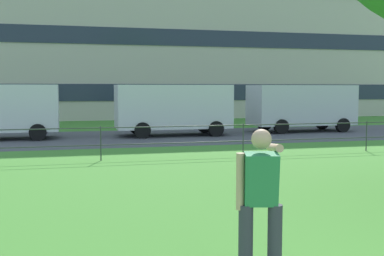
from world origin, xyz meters
TOP-DOWN VIEW (x-y plane):
  - street_strip at (0.00, 18.19)m, footprint 80.00×7.08m
  - park_fence at (-0.00, 11.84)m, footprint 39.38×0.04m
  - person_thrower at (-1.07, 2.58)m, footprint 0.65×0.75m
  - panel_van_left at (1.44, 18.64)m, footprint 5.01×2.13m
  - panel_van_far_left at (7.88, 19.06)m, footprint 5.04×2.18m
  - apartment_building_background at (4.39, 35.14)m, footprint 38.63×11.36m

SIDE VIEW (x-z plane):
  - street_strip at x=0.00m, z-range 0.00..0.01m
  - park_fence at x=0.00m, z-range 0.17..1.17m
  - person_thrower at x=-1.07m, z-range 0.07..1.71m
  - panel_van_left at x=1.44m, z-range 0.15..2.39m
  - panel_van_far_left at x=7.88m, z-range 0.15..2.39m
  - apartment_building_background at x=4.39m, z-range 0.01..15.00m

